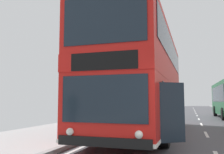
{
  "coord_description": "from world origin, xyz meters",
  "views": [
    {
      "loc": [
        -0.65,
        -4.31,
        1.46
      ],
      "look_at": [
        -3.42,
        4.45,
        2.36
      ],
      "focal_mm": 39.38,
      "sensor_mm": 36.0,
      "label": 1
    }
  ],
  "objects": [
    {
      "name": "double_decker_bus_main",
      "position": [
        -2.66,
        6.88,
        2.36
      ],
      "size": [
        3.3,
        10.92,
        4.52
      ],
      "color": "red",
      "rests_on": "ground"
    }
  ]
}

